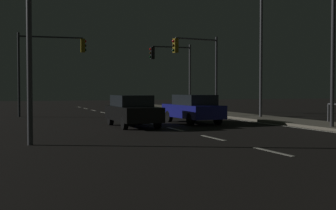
# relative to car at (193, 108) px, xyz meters

# --- Properties ---
(ground_plane) EXTENTS (112.00, 112.00, 0.00)m
(ground_plane) POSITION_rel_car_xyz_m (-2.26, -2.60, -0.82)
(ground_plane) COLOR black
(ground_plane) RESTS_ON ground
(sidewalk_right) EXTENTS (2.82, 77.00, 0.14)m
(sidewalk_right) POSITION_rel_car_xyz_m (5.26, -2.60, -0.75)
(sidewalk_right) COLOR gray
(sidewalk_right) RESTS_ON ground
(lane_markings_center) EXTENTS (0.14, 50.00, 0.01)m
(lane_markings_center) POSITION_rel_car_xyz_m (-2.26, 0.90, -0.82)
(lane_markings_center) COLOR silver
(lane_markings_center) RESTS_ON ground
(lane_edge_line) EXTENTS (0.14, 53.00, 0.01)m
(lane_edge_line) POSITION_rel_car_xyz_m (3.60, 2.40, -0.82)
(lane_edge_line) COLOR silver
(lane_edge_line) RESTS_ON ground
(car) EXTENTS (2.05, 4.49, 1.57)m
(car) POSITION_rel_car_xyz_m (0.00, 0.00, 0.00)
(car) COLOR navy
(car) RESTS_ON ground
(car_oncoming) EXTENTS (1.84, 4.41, 1.57)m
(car_oncoming) POSITION_rel_car_xyz_m (-3.74, -1.04, 0.00)
(car_oncoming) COLOR black
(car_oncoming) RESTS_ON ground
(traffic_light_far_left) EXTENTS (3.52, 0.34, 5.36)m
(traffic_light_far_left) POSITION_rel_car_xyz_m (2.93, 10.74, 3.07)
(traffic_light_far_left) COLOR #4C4C51
(traffic_light_far_left) RESTS_ON sidewalk_right
(traffic_light_mid_right) EXTENTS (4.61, 0.58, 5.72)m
(traffic_light_mid_right) POSITION_rel_car_xyz_m (-6.86, 9.15, 3.23)
(traffic_light_mid_right) COLOR #2D3033
(traffic_light_mid_right) RESTS_ON ground
(traffic_light_near_right) EXTENTS (3.58, 0.65, 5.43)m
(traffic_light_near_right) POSITION_rel_car_xyz_m (2.84, 5.63, 3.13)
(traffic_light_near_right) COLOR #38383D
(traffic_light_near_right) RESTS_ON sidewalk_right
(street_lamp_far_end) EXTENTS (1.57, 0.61, 8.35)m
(street_lamp_far_end) POSITION_rel_car_xyz_m (5.23, 1.72, 4.22)
(street_lamp_far_end) COLOR #4C4C51
(street_lamp_far_end) RESTS_ON sidewalk_right
(street_lamp_corner) EXTENTS (2.07, 1.27, 7.94)m
(street_lamp_corner) POSITION_rel_car_xyz_m (-8.62, -7.10, 3.93)
(street_lamp_corner) COLOR #4C4C51
(street_lamp_corner) RESTS_ON ground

